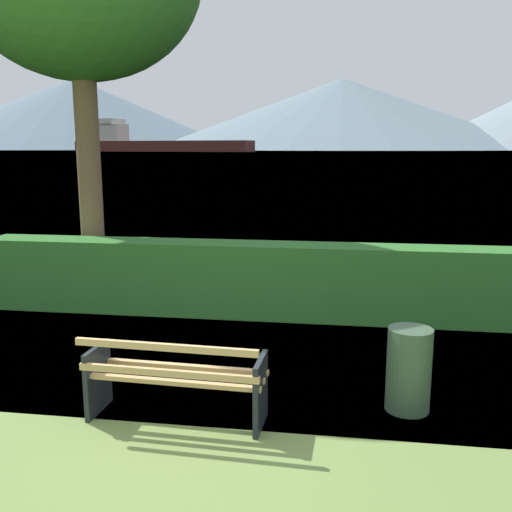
{
  "coord_description": "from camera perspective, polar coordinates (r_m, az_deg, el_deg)",
  "views": [
    {
      "loc": [
        1.51,
        -4.95,
        2.6
      ],
      "look_at": [
        0.0,
        5.14,
        0.63
      ],
      "focal_mm": 39.62,
      "sensor_mm": 36.0,
      "label": 1
    }
  ],
  "objects": [
    {
      "name": "cargo_ship_large",
      "position": [
        330.46,
        -10.87,
        11.21
      ],
      "size": [
        108.9,
        40.07,
        18.41
      ],
      "color": "#471E19",
      "rests_on": "water_surface"
    },
    {
      "name": "park_bench",
      "position": [
        5.57,
        -8.16,
        -12.17
      ],
      "size": [
        1.75,
        0.65,
        0.87
      ],
      "color": "tan",
      "rests_on": "ground_plane"
    },
    {
      "name": "distant_hills",
      "position": [
        586.15,
        5.24,
        14.32
      ],
      "size": [
        852.76,
        382.95,
        80.36
      ],
      "color": "slate",
      "rests_on": "ground_plane"
    },
    {
      "name": "hedge_row",
      "position": [
        8.83,
        -1.58,
        -2.35
      ],
      "size": [
        8.24,
        0.67,
        1.14
      ],
      "primitive_type": "cube",
      "color": "#2D6B28",
      "rests_on": "ground_plane"
    },
    {
      "name": "ground_plane",
      "position": [
        5.8,
        -7.84,
        -15.83
      ],
      "size": [
        1400.0,
        1400.0,
        0.0
      ],
      "primitive_type": "plane",
      "color": "olive"
    },
    {
      "name": "water_surface",
      "position": [
        314.82,
        8.37,
        10.37
      ],
      "size": [
        620.0,
        620.0,
        0.0
      ],
      "primitive_type": "plane",
      "color": "#7A99A8",
      "rests_on": "ground_plane"
    },
    {
      "name": "trash_bin",
      "position": [
        5.93,
        15.16,
        -11.0
      ],
      "size": [
        0.44,
        0.44,
        0.85
      ],
      "primitive_type": "cylinder",
      "color": "#385138",
      "rests_on": "ground_plane"
    }
  ]
}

